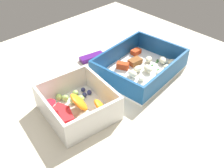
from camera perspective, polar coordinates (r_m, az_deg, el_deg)
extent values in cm
cube|color=beige|center=(64.11, 0.36, -0.79)|extent=(80.00, 80.00, 2.00)
cube|color=white|center=(67.78, 6.17, 2.78)|extent=(22.76, 18.51, 0.60)
cube|color=#19518C|center=(59.45, 0.63, 0.55)|extent=(2.32, 16.35, 4.84)
cube|color=#19518C|center=(73.86, 10.96, 8.00)|extent=(2.32, 16.35, 4.84)
cube|color=#19518C|center=(70.16, 1.03, 7.01)|extent=(19.91, 2.69, 4.84)
cube|color=#19518C|center=(63.09, 12.19, 2.08)|extent=(19.91, 2.69, 4.84)
ellipsoid|color=beige|center=(66.69, 5.78, 3.43)|extent=(2.80, 2.08, 1.32)
ellipsoid|color=beige|center=(64.72, 4.62, 2.35)|extent=(2.24, 2.97, 1.38)
ellipsoid|color=beige|center=(63.75, 6.61, 1.31)|extent=(2.48, 2.13, 1.05)
ellipsoid|color=beige|center=(70.87, 8.28, 5.46)|extent=(3.00, 2.66, 1.24)
ellipsoid|color=beige|center=(68.07, 12.39, 3.51)|extent=(2.86, 3.33, 1.41)
ellipsoid|color=beige|center=(61.90, 3.25, 0.24)|extent=(1.86, 2.33, 1.03)
ellipsoid|color=beige|center=(66.89, 8.05, 3.47)|extent=(3.14, 3.58, 1.49)
ellipsoid|color=beige|center=(71.28, 13.18, 4.94)|extent=(2.70, 2.27, 1.16)
ellipsoid|color=beige|center=(61.40, 7.24, -0.42)|extent=(2.08, 2.42, 1.02)
ellipsoid|color=beige|center=(70.95, 11.34, 5.26)|extent=(3.52, 3.49, 1.46)
ellipsoid|color=beige|center=(65.22, 10.67, 2.12)|extent=(2.71, 3.35, 1.47)
cube|color=red|center=(67.65, 2.41, 4.10)|extent=(3.00, 3.57, 1.71)
cube|color=brown|center=(69.78, 5.18, 5.02)|extent=(3.77, 2.66, 1.47)
cube|color=red|center=(74.27, 5.37, 7.19)|extent=(2.78, 1.92, 1.36)
cube|color=#387A33|center=(71.50, 9.97, 4.85)|extent=(0.60, 0.40, 0.20)
cube|color=#387A33|center=(68.53, 10.25, 3.19)|extent=(0.60, 0.40, 0.20)
cube|color=#387A33|center=(70.02, 8.98, 4.18)|extent=(0.60, 0.40, 0.20)
cube|color=#387A33|center=(68.57, 8.32, 3.45)|extent=(0.60, 0.40, 0.20)
cube|color=#387A33|center=(71.78, 10.21, 4.96)|extent=(0.60, 0.40, 0.20)
cube|color=#387A33|center=(72.34, 10.11, 5.26)|extent=(0.60, 0.40, 0.20)
cube|color=white|center=(56.33, -7.47, -6.07)|extent=(15.27, 16.27, 0.60)
cube|color=white|center=(52.57, -13.80, -6.48)|extent=(2.58, 14.52, 5.40)
cube|color=white|center=(56.70, -2.12, -1.29)|extent=(2.58, 14.52, 5.40)
cube|color=white|center=(59.24, -11.09, -0.11)|extent=(12.18, 2.26, 5.40)
cube|color=white|center=(49.85, -3.68, -8.18)|extent=(12.18, 2.26, 5.40)
ellipsoid|color=orange|center=(53.26, -2.49, -5.17)|extent=(4.87, 5.19, 4.18)
ellipsoid|color=orange|center=(54.42, -7.39, -4.03)|extent=(5.43, 5.90, 4.67)
cube|color=red|center=(53.36, -10.08, -7.56)|extent=(3.53, 4.02, 2.01)
cube|color=red|center=(51.37, -7.69, -9.63)|extent=(3.47, 3.83, 1.88)
cube|color=red|center=(55.48, -11.33, -5.77)|extent=(3.07, 3.50, 1.76)
cube|color=#F4EACC|center=(53.16, -6.08, -7.68)|extent=(2.87, 3.11, 1.50)
sphere|color=#9ECC60|center=(58.48, -10.38, -3.09)|extent=(1.46, 1.46, 1.46)
sphere|color=#9ECC60|center=(57.52, -8.65, -3.64)|extent=(1.54, 1.54, 1.54)
sphere|color=#9ECC60|center=(57.44, -7.03, -3.36)|extent=(1.79, 1.79, 1.79)
sphere|color=#9ECC60|center=(59.45, -8.20, -2.03)|extent=(1.43, 1.43, 1.43)
sphere|color=#9ECC60|center=(58.99, -11.81, -2.88)|extent=(1.49, 1.49, 1.49)
cone|color=red|center=(56.80, -13.57, -4.77)|extent=(2.48, 2.48, 1.98)
sphere|color=navy|center=(58.97, -6.16, -2.42)|extent=(1.11, 1.11, 1.11)
sphere|color=navy|center=(59.53, -5.09, -1.87)|extent=(1.12, 1.12, 1.12)
sphere|color=navy|center=(60.52, -6.48, -1.25)|extent=(1.04, 1.04, 1.04)
cube|color=#51197A|center=(72.96, -4.49, 5.99)|extent=(7.33, 3.73, 1.20)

